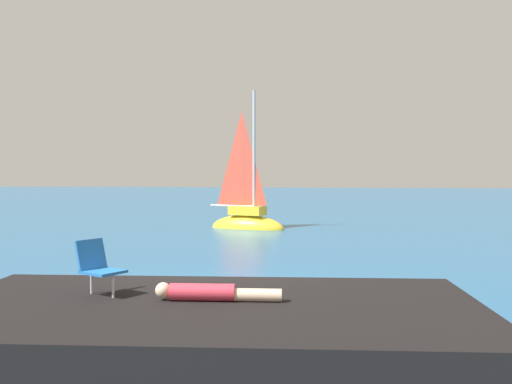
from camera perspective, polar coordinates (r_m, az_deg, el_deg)
The scene contains 7 objects.
ground_plane at distance 11.71m, azimuth -4.16°, elevation -10.50°, with size 160.00×160.00×0.00m, color #236093.
shore_ledge at distance 8.01m, azimuth -4.72°, elevation -13.66°, with size 7.42×3.91×0.76m, color black.
boulder_seaward at distance 9.65m, azimuth 2.46°, elevation -13.23°, with size 1.13×0.91×0.62m, color black.
boulder_inland at distance 10.09m, azimuth 3.37°, elevation -12.57°, with size 1.55×1.24×0.85m, color black.
sailboat_near at distance 25.45m, azimuth -0.91°, elevation -2.86°, with size 3.74×2.27×6.74m.
person_sunbather at distance 8.01m, azimuth -4.46°, elevation -10.03°, with size 1.76×0.31×0.25m.
beach_chair at distance 8.61m, azimuth -15.58°, elevation -7.03°, with size 0.75×0.70×0.80m.
Camera 1 is at (2.25, -11.21, 2.55)m, focal length 39.93 mm.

